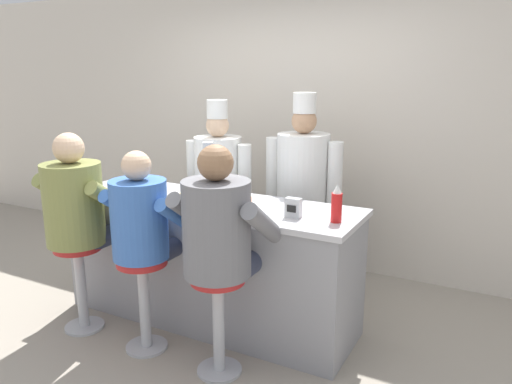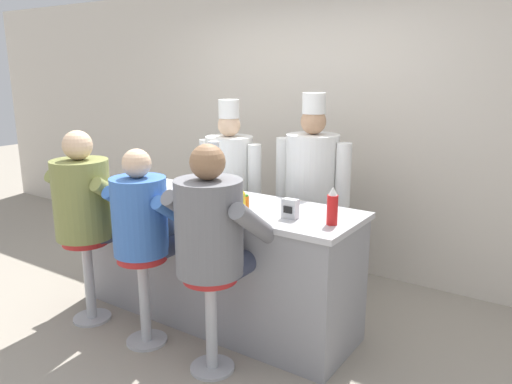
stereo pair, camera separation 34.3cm
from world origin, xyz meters
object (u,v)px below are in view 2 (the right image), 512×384
(cereal_bowl, at_px, (190,203))
(cook_in_whites_far, at_px, (312,188))
(mustard_bottle_yellow, at_px, (241,203))
(ketchup_bottle_red, at_px, (332,207))
(diner_seated_olive, at_px, (87,204))
(cook_in_whites_near, at_px, (230,185))
(napkin_dispenser_chrome, at_px, (290,209))
(diner_seated_blue, at_px, (144,223))
(breakfast_plate, at_px, (192,195))
(coffee_mug_white, at_px, (134,186))
(cup_stack_steel, at_px, (214,168))
(diner_seated_grey, at_px, (213,233))
(water_pitcher_clear, at_px, (227,192))
(coffee_mug_blue, at_px, (236,205))
(hot_sauce_bottle_orange, at_px, (247,205))

(cereal_bowl, height_order, cook_in_whites_far, cook_in_whites_far)
(mustard_bottle_yellow, bearing_deg, cook_in_whites_far, 91.04)
(ketchup_bottle_red, distance_m, diner_seated_olive, 1.84)
(cook_in_whites_near, bearing_deg, napkin_dispenser_chrome, -35.14)
(diner_seated_blue, relative_size, cook_in_whites_far, 0.81)
(breakfast_plate, distance_m, napkin_dispenser_chrome, 0.91)
(coffee_mug_white, distance_m, cup_stack_steel, 0.67)
(breakfast_plate, bearing_deg, diner_seated_grey, -39.68)
(water_pitcher_clear, xyz_separation_m, diner_seated_blue, (-0.36, -0.47, -0.17))
(cup_stack_steel, relative_size, diner_seated_grey, 0.28)
(water_pitcher_clear, bearing_deg, coffee_mug_blue, -30.61)
(diner_seated_olive, height_order, diner_seated_blue, diner_seated_olive)
(ketchup_bottle_red, height_order, hot_sauce_bottle_orange, ketchup_bottle_red)
(cup_stack_steel, bearing_deg, ketchup_bottle_red, -10.59)
(diner_seated_grey, bearing_deg, coffee_mug_blue, 104.54)
(water_pitcher_clear, xyz_separation_m, cereal_bowl, (-0.20, -0.18, -0.07))
(mustard_bottle_yellow, distance_m, breakfast_plate, 0.68)
(breakfast_plate, bearing_deg, coffee_mug_white, -165.33)
(mustard_bottle_yellow, distance_m, coffee_mug_blue, 0.17)
(hot_sauce_bottle_orange, relative_size, diner_seated_grey, 0.09)
(cereal_bowl, bearing_deg, breakfast_plate, 128.25)
(mustard_bottle_yellow, bearing_deg, cup_stack_steel, 143.09)
(hot_sauce_bottle_orange, xyz_separation_m, diner_seated_blue, (-0.61, -0.35, -0.14))
(water_pitcher_clear, distance_m, coffee_mug_white, 0.87)
(napkin_dispenser_chrome, relative_size, cook_in_whites_near, 0.08)
(mustard_bottle_yellow, xyz_separation_m, cup_stack_steel, (-0.54, 0.40, 0.10))
(napkin_dispenser_chrome, relative_size, diner_seated_blue, 0.09)
(diner_seated_grey, relative_size, cook_in_whites_near, 0.90)
(water_pitcher_clear, height_order, cup_stack_steel, cup_stack_steel)
(cup_stack_steel, bearing_deg, coffee_mug_white, -153.11)
(hot_sauce_bottle_orange, distance_m, coffee_mug_white, 1.11)
(mustard_bottle_yellow, xyz_separation_m, cook_in_whites_near, (-0.76, 0.90, -0.15))
(hot_sauce_bottle_orange, relative_size, cook_in_whites_far, 0.08)
(cup_stack_steel, distance_m, cook_in_whites_far, 0.84)
(napkin_dispenser_chrome, bearing_deg, breakfast_plate, 175.65)
(diner_seated_blue, bearing_deg, coffee_mug_blue, 37.62)
(water_pitcher_clear, relative_size, cup_stack_steel, 0.47)
(diner_seated_grey, bearing_deg, napkin_dispenser_chrome, 56.36)
(coffee_mug_white, relative_size, diner_seated_blue, 0.10)
(ketchup_bottle_red, xyz_separation_m, napkin_dispenser_chrome, (-0.28, -0.03, -0.05))
(napkin_dispenser_chrome, relative_size, cook_in_whites_far, 0.07)
(diner_seated_olive, xyz_separation_m, diner_seated_grey, (1.20, 0.00, 0.00))
(coffee_mug_blue, distance_m, diner_seated_olive, 1.17)
(ketchup_bottle_red, xyz_separation_m, diner_seated_olive, (-1.77, -0.47, -0.15))
(water_pitcher_clear, bearing_deg, cereal_bowl, -137.96)
(water_pitcher_clear, xyz_separation_m, cup_stack_steel, (-0.28, 0.21, 0.11))
(cup_stack_steel, height_order, diner_seated_grey, diner_seated_grey)
(cook_in_whites_far, bearing_deg, water_pitcher_clear, -105.86)
(coffee_mug_white, bearing_deg, cereal_bowl, -8.00)
(hot_sauce_bottle_orange, distance_m, napkin_dispenser_chrome, 0.29)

